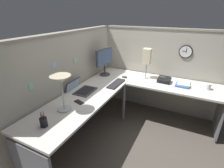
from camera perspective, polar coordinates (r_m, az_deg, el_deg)
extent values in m
plane|color=#4C443D|center=(3.02, 5.52, -14.06)|extent=(6.80, 6.80, 0.00)
cube|color=#A8A393|center=(2.74, -13.93, 0.02)|extent=(2.57, 0.10, 1.55)
cube|color=gray|center=(2.54, -15.72, 16.58)|extent=(2.57, 0.12, 0.03)
cube|color=#A8A393|center=(3.35, 15.76, 4.14)|extent=(0.10, 2.37, 1.55)
cube|color=gray|center=(3.18, 17.38, 17.66)|extent=(0.12, 2.37, 0.03)
cube|color=beige|center=(2.53, -6.94, -2.92)|extent=(2.35, 0.66, 0.03)
cube|color=beige|center=(2.95, 20.46, -0.34)|extent=(0.66, 1.49, 0.03)
cylinder|color=slate|center=(3.00, 4.04, -6.26)|extent=(0.05, 0.05, 0.70)
cube|color=slate|center=(3.15, 32.72, -8.79)|extent=(0.58, 0.03, 0.60)
cylinder|color=#38383D|center=(3.17, -2.49, 3.30)|extent=(0.20, 0.20, 0.02)
cylinder|color=#38383D|center=(3.14, -2.52, 5.01)|extent=(0.04, 0.04, 0.20)
cube|color=#38383D|center=(3.07, -2.60, 9.26)|extent=(0.46, 0.09, 0.30)
cube|color=#384C72|center=(3.06, -2.32, 9.22)|extent=(0.42, 0.06, 0.26)
cube|color=#38383D|center=(2.54, -9.07, -2.36)|extent=(0.35, 0.25, 0.02)
cube|color=black|center=(2.54, -9.08, -2.15)|extent=(0.30, 0.19, 0.00)
cube|color=#38383D|center=(2.65, -13.23, -0.73)|extent=(0.34, 0.08, 0.22)
cube|color=#99B2D1|center=(2.65, -13.09, -0.76)|extent=(0.31, 0.06, 0.18)
cube|color=#232326|center=(2.76, 1.40, 0.14)|extent=(0.43, 0.15, 0.02)
ellipsoid|color=#38383D|center=(3.04, 4.25, 2.49)|extent=(0.06, 0.10, 0.03)
cylinder|color=#B7BABF|center=(2.15, -15.89, -8.14)|extent=(0.17, 0.17, 0.02)
cylinder|color=#B7BABF|center=(2.06, -16.47, -3.59)|extent=(0.02, 0.02, 0.38)
cone|color=#B2A88C|center=(1.98, -17.13, 1.56)|extent=(0.24, 0.24, 0.09)
cylinder|color=black|center=(1.92, -22.32, -11.96)|extent=(0.08, 0.08, 0.10)
cylinder|color=#1E1EB2|center=(1.88, -23.07, -10.43)|extent=(0.01, 0.02, 0.13)
cylinder|color=#B21E1E|center=(1.89, -22.19, -10.20)|extent=(0.01, 0.01, 0.13)
cylinder|color=#D8591E|center=(1.89, -22.88, -9.90)|extent=(0.03, 0.03, 0.01)
cube|color=black|center=(2.26, -11.17, -6.09)|extent=(0.11, 0.16, 0.01)
cube|color=black|center=(2.97, 17.33, 1.26)|extent=(0.20, 0.21, 0.10)
cube|color=#8CA58C|center=(2.96, 16.86, 2.09)|extent=(0.02, 0.09, 0.04)
cube|color=black|center=(2.95, 18.97, 1.31)|extent=(0.19, 0.05, 0.04)
cube|color=#335999|center=(2.96, 23.01, -0.11)|extent=(0.29, 0.22, 0.02)
cube|color=silver|center=(2.97, 23.30, 0.35)|extent=(0.28, 0.21, 0.02)
cylinder|color=#B7BABF|center=(3.09, 11.26, 2.20)|extent=(0.11, 0.11, 0.01)
cylinder|color=#B7BABF|center=(3.04, 11.46, 4.54)|extent=(0.02, 0.02, 0.27)
cube|color=beige|center=(2.97, 11.86, 9.29)|extent=(0.13, 0.13, 0.26)
cylinder|color=silver|center=(2.96, 29.97, -0.75)|extent=(0.08, 0.08, 0.10)
cylinder|color=black|center=(3.14, 23.86, 10.07)|extent=(0.03, 0.22, 0.22)
cylinder|color=white|center=(3.12, 23.84, 10.01)|extent=(0.00, 0.19, 0.19)
cube|color=black|center=(3.12, 23.50, 10.24)|extent=(0.00, 0.06, 0.01)
cube|color=black|center=(3.11, 24.12, 10.59)|extent=(0.00, 0.01, 0.08)
cube|color=#8CCC99|center=(2.66, -12.43, 7.78)|extent=(0.09, 0.00, 0.06)
cube|color=#99B7E5|center=(2.34, -19.18, 6.20)|extent=(0.08, 0.00, 0.06)
cube|color=#8CCC99|center=(2.15, -25.89, -0.70)|extent=(0.06, 0.00, 0.08)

